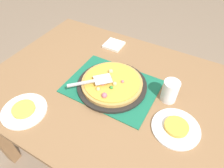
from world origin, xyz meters
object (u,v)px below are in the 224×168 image
pizza_pan (112,85)px  pizza (112,82)px  plate_near_left (176,128)px  pizza_server (94,81)px  plate_far_right (24,111)px  cup_far (170,91)px  napkin_stack (114,45)px  served_slice_left (176,127)px  served_slice_right (24,109)px

pizza_pan → pizza: (0.00, 0.00, 0.02)m
plate_near_left → pizza_server: pizza_server is taller
pizza_pan → plate_far_right: (0.29, 0.36, -0.01)m
cup_far → napkin_stack: (0.48, -0.28, -0.05)m
pizza_pan → pizza_server: (0.07, 0.07, 0.06)m
plate_far_right → pizza_pan: bearing=-129.2°
pizza_pan → napkin_stack: bearing=-62.4°
plate_near_left → served_slice_left: served_slice_left is taller
served_slice_left → plate_far_right: bearing=21.7°
pizza → pizza_server: pizza_server is taller
pizza_pan → served_slice_right: (0.29, 0.36, 0.01)m
plate_near_left → cup_far: (0.09, -0.15, 0.06)m
plate_near_left → pizza_server: bearing=-2.6°
served_slice_right → pizza_server: 0.37m
plate_far_right → cup_far: (-0.59, -0.42, 0.06)m
pizza_pan → plate_near_left: size_ratio=1.73×
cup_far → pizza_server: (0.36, 0.13, 0.01)m
plate_far_right → cup_far: bearing=-144.2°
plate_far_right → served_slice_right: (0.00, 0.00, 0.01)m
pizza_pan → served_slice_right: bearing=50.8°
napkin_stack → pizza_pan: bearing=117.6°
served_slice_left → cup_far: 0.18m
served_slice_left → cup_far: size_ratio=0.92×
served_slice_right → pizza_server: size_ratio=0.57×
cup_far → napkin_stack: bearing=-30.4°
cup_far → napkin_stack: 0.55m
plate_near_left → served_slice_left: size_ratio=2.00×
pizza_pan → cup_far: (-0.30, -0.07, 0.05)m
pizza → plate_near_left: bearing=167.1°
served_slice_left → served_slice_right: (0.67, 0.27, 0.00)m
served_slice_left → napkin_stack: size_ratio=0.92×
pizza → served_slice_left: size_ratio=3.00×
cup_far → plate_near_left: bearing=119.6°
plate_near_left → plate_far_right: bearing=21.7°
served_slice_right → plate_near_left: bearing=-158.3°
served_slice_left → served_slice_right: 0.73m
pizza_server → plate_far_right: bearing=52.4°
pizza → napkin_stack: size_ratio=2.75×
served_slice_left → napkin_stack: (0.56, -0.43, -0.01)m
plate_far_right → served_slice_right: bearing=0.0°
napkin_stack → served_slice_right: bearing=81.0°
served_slice_left → plate_near_left: bearing=0.0°
napkin_stack → pizza_server: bearing=105.0°
pizza → pizza_pan: bearing=-108.0°
pizza_server → napkin_stack: bearing=-75.0°
pizza_pan → served_slice_right: served_slice_right is taller
plate_near_left → pizza_server: 0.46m
pizza_pan → plate_near_left: (-0.38, 0.09, -0.01)m
served_slice_right → napkin_stack: (-0.11, -0.70, -0.01)m
napkin_stack → plate_near_left: bearing=142.4°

